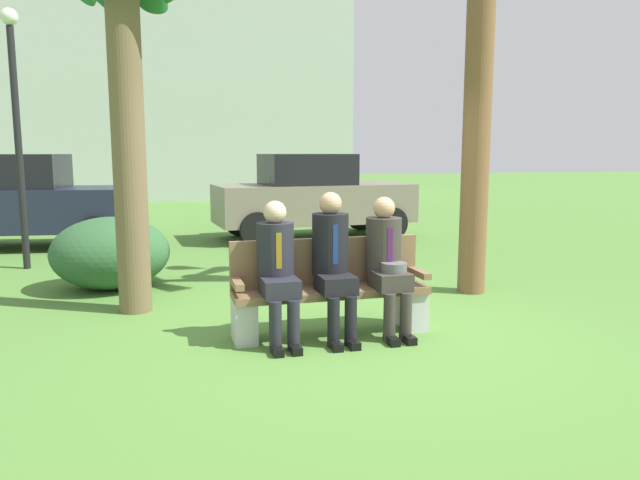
% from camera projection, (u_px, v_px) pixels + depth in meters
% --- Properties ---
extents(ground_plane, '(80.00, 80.00, 0.00)m').
position_uv_depth(ground_plane, '(369.00, 335.00, 5.66)').
color(ground_plane, '#518336').
extents(park_bench, '(1.85, 0.44, 0.90)m').
position_uv_depth(park_bench, '(330.00, 290.00, 5.67)').
color(park_bench, brown).
rests_on(park_bench, ground).
extents(seated_man_left, '(0.34, 0.72, 1.28)m').
position_uv_depth(seated_man_left, '(277.00, 264.00, 5.36)').
color(seated_man_left, '#23232D').
rests_on(seated_man_left, ground).
extents(seated_man_middle, '(0.34, 0.72, 1.35)m').
position_uv_depth(seated_man_middle, '(333.00, 257.00, 5.50)').
color(seated_man_middle, black).
rests_on(seated_man_middle, ground).
extents(seated_man_right, '(0.34, 0.72, 1.30)m').
position_uv_depth(seated_man_right, '(387.00, 258.00, 5.64)').
color(seated_man_right, '#38332D').
rests_on(seated_man_right, ground).
extents(palm_tree_short, '(1.40, 1.41, 4.25)m').
position_uv_depth(palm_tree_short, '(124.00, 33.00, 6.10)').
color(palm_tree_short, brown).
rests_on(palm_tree_short, ground).
extents(shrub_near_bench, '(1.46, 1.34, 0.91)m').
position_uv_depth(shrub_near_bench, '(111.00, 253.00, 7.53)').
color(shrub_near_bench, '#325F35').
rests_on(shrub_near_bench, ground).
extents(parked_car_near, '(4.05, 2.06, 1.68)m').
position_uv_depth(parked_car_near, '(22.00, 202.00, 10.69)').
color(parked_car_near, '#1E2338').
rests_on(parked_car_near, ground).
extents(parked_car_far, '(4.01, 1.96, 1.68)m').
position_uv_depth(parked_car_far, '(312.00, 196.00, 11.97)').
color(parked_car_far, slate).
rests_on(parked_car_far, ground).
extents(street_lamp, '(0.24, 0.24, 3.72)m').
position_uv_depth(street_lamp, '(16.00, 113.00, 8.55)').
color(street_lamp, black).
rests_on(street_lamp, ground).
extents(building_backdrop, '(16.02, 6.50, 9.14)m').
position_uv_depth(building_backdrop, '(140.00, 76.00, 22.91)').
color(building_backdrop, '#ABB6AA').
rests_on(building_backdrop, ground).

